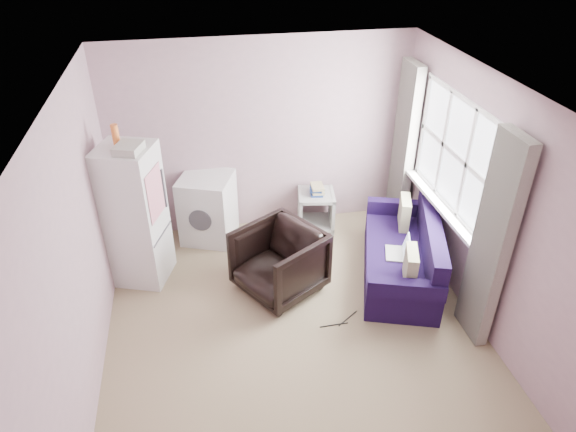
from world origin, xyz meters
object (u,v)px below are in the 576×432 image
(armchair, at_px, (279,259))
(sofa, at_px, (405,256))
(side_table, at_px, (316,207))
(fridge, at_px, (135,215))
(washing_machine, at_px, (208,206))

(armchair, xyz_separation_m, sofa, (1.47, -0.04, -0.14))
(side_table, distance_m, sofa, 1.45)
(armchair, distance_m, fridge, 1.66)
(fridge, bearing_deg, armchair, -0.81)
(armchair, xyz_separation_m, washing_machine, (-0.71, 1.22, 0.03))
(armchair, bearing_deg, washing_machine, 177.84)
(side_table, bearing_deg, fridge, -163.90)
(fridge, height_order, side_table, fridge)
(armchair, height_order, side_table, armchair)
(fridge, bearing_deg, washing_machine, 59.12)
(washing_machine, distance_m, side_table, 1.43)
(fridge, distance_m, sofa, 3.10)
(side_table, bearing_deg, sofa, -58.26)
(sofa, bearing_deg, armchair, -163.31)
(sofa, bearing_deg, fridge, -172.85)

